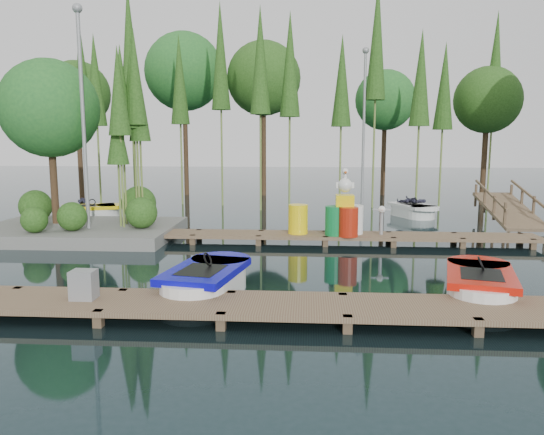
# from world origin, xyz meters

# --- Properties ---
(ground_plane) EXTENTS (90.00, 90.00, 0.00)m
(ground_plane) POSITION_xyz_m (0.00, 0.00, 0.00)
(ground_plane) COLOR #1B2E32
(near_dock) EXTENTS (18.00, 1.50, 0.50)m
(near_dock) POSITION_xyz_m (0.00, -4.50, 0.23)
(near_dock) COLOR brown
(near_dock) RESTS_ON ground
(far_dock) EXTENTS (15.00, 1.20, 0.50)m
(far_dock) POSITION_xyz_m (1.00, 2.50, 0.23)
(far_dock) COLOR brown
(far_dock) RESTS_ON ground
(island) EXTENTS (6.20, 4.20, 6.75)m
(island) POSITION_xyz_m (-6.30, 3.29, 3.18)
(island) COLOR slate
(island) RESTS_ON ground
(tree_screen) EXTENTS (34.42, 18.53, 10.31)m
(tree_screen) POSITION_xyz_m (-2.04, 10.60, 6.12)
(tree_screen) COLOR #3F2B1B
(tree_screen) RESTS_ON ground
(lamp_island) EXTENTS (0.30, 0.30, 7.25)m
(lamp_island) POSITION_xyz_m (-5.50, 2.50, 4.26)
(lamp_island) COLOR gray
(lamp_island) RESTS_ON ground
(lamp_rear) EXTENTS (0.30, 0.30, 7.25)m
(lamp_rear) POSITION_xyz_m (4.00, 11.00, 4.26)
(lamp_rear) COLOR gray
(lamp_rear) RESTS_ON ground
(ramp) EXTENTS (1.50, 3.94, 1.49)m
(ramp) POSITION_xyz_m (9.00, 6.50, 0.59)
(ramp) COLOR brown
(ramp) RESTS_ON ground
(boat_blue) EXTENTS (1.83, 3.09, 0.97)m
(boat_blue) POSITION_xyz_m (-0.63, -3.17, 0.28)
(boat_blue) COLOR white
(boat_blue) RESTS_ON ground
(boat_red) EXTENTS (1.94, 3.06, 0.95)m
(boat_red) POSITION_xyz_m (4.96, -3.08, 0.28)
(boat_red) COLOR white
(boat_red) RESTS_ON ground
(boat_yellow_far) EXTENTS (2.88, 2.12, 1.32)m
(boat_yellow_far) POSITION_xyz_m (-7.27, 6.83, 0.28)
(boat_yellow_far) COLOR white
(boat_yellow_far) RESTS_ON ground
(boat_white_far) EXTENTS (2.09, 2.75, 1.19)m
(boat_white_far) POSITION_xyz_m (5.82, 8.28, 0.27)
(boat_white_far) COLOR white
(boat_white_far) RESTS_ON ground
(utility_cabinet) EXTENTS (0.44, 0.37, 0.54)m
(utility_cabinet) POSITION_xyz_m (-2.66, -4.50, 0.57)
(utility_cabinet) COLOR gray
(utility_cabinet) RESTS_ON near_dock
(yellow_barrel) EXTENTS (0.60, 0.60, 0.91)m
(yellow_barrel) POSITION_xyz_m (1.17, 2.50, 0.75)
(yellow_barrel) COLOR yellow
(yellow_barrel) RESTS_ON far_dock
(drum_cluster) EXTENTS (1.18, 1.08, 2.04)m
(drum_cluster) POSITION_xyz_m (2.62, 2.35, 0.90)
(drum_cluster) COLOR #0D7A35
(drum_cluster) RESTS_ON far_dock
(seagull_post) EXTENTS (0.56, 0.30, 0.89)m
(seagull_post) POSITION_xyz_m (3.74, 2.50, 0.90)
(seagull_post) COLOR gray
(seagull_post) RESTS_ON far_dock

